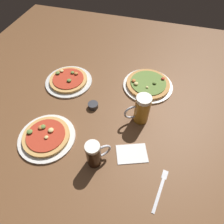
{
  "coord_description": "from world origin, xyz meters",
  "views": [
    {
      "loc": [
        0.2,
        -0.69,
        0.93
      ],
      "look_at": [
        0.0,
        0.0,
        0.02
      ],
      "focal_mm": 31.53,
      "sensor_mm": 36.0,
      "label": 1
    }
  ],
  "objects": [
    {
      "name": "beer_mug_dark",
      "position": [
        0.0,
        -0.31,
        0.08
      ],
      "size": [
        0.11,
        0.1,
        0.16
      ],
      "color": "black",
      "rests_on": "ground_plane"
    },
    {
      "name": "beer_mug_amber",
      "position": [
        0.17,
        0.01,
        0.09
      ],
      "size": [
        0.14,
        0.1,
        0.18
      ],
      "color": "#B27A23",
      "rests_on": "ground_plane"
    },
    {
      "name": "fork_left",
      "position": [
        0.33,
        -0.36,
        0.0
      ],
      "size": [
        0.05,
        0.21,
        0.01
      ],
      "color": "silver",
      "rests_on": "ground_plane"
    },
    {
      "name": "ramekin_sauce",
      "position": [
        -0.13,
        0.02,
        0.02
      ],
      "size": [
        0.06,
        0.06,
        0.03
      ],
      "primitive_type": "cylinder",
      "color": "#333338",
      "rests_on": "ground_plane"
    },
    {
      "name": "ground_plane",
      "position": [
        0.0,
        0.0,
        -0.01
      ],
      "size": [
        2.4,
        2.4,
        0.03
      ],
      "primitive_type": "cube",
      "color": "brown"
    },
    {
      "name": "pizza_plate_far",
      "position": [
        -0.36,
        0.19,
        0.02
      ],
      "size": [
        0.31,
        0.31,
        0.05
      ],
      "color": "silver",
      "rests_on": "ground_plane"
    },
    {
      "name": "napkin_folded",
      "position": [
        0.17,
        -0.22,
        0.0
      ],
      "size": [
        0.18,
        0.16,
        0.01
      ],
      "primitive_type": "cube",
      "rotation": [
        0.0,
        0.0,
        0.36
      ],
      "color": "white",
      "rests_on": "ground_plane"
    },
    {
      "name": "pizza_plate_near",
      "position": [
        -0.29,
        -0.26,
        0.02
      ],
      "size": [
        0.31,
        0.31,
        0.05
      ],
      "color": "silver",
      "rests_on": "ground_plane"
    },
    {
      "name": "pizza_plate_side",
      "position": [
        0.16,
        0.29,
        0.02
      ],
      "size": [
        0.33,
        0.33,
        0.05
      ],
      "color": "silver",
      "rests_on": "ground_plane"
    }
  ]
}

